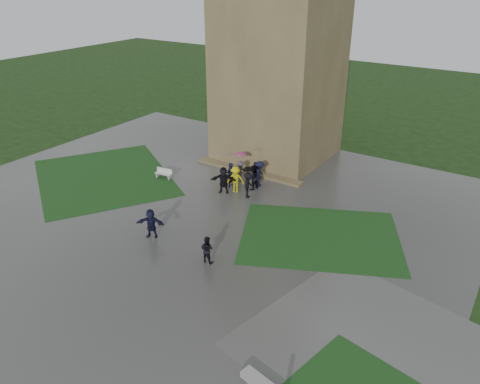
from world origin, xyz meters
The scene contains 10 objects.
ground centered at (0.00, 0.00, 0.00)m, with size 120.00×120.00×0.00m, color black.
plaza centered at (0.00, 2.00, 0.01)m, with size 34.00×34.00×0.02m, color #393937.
lawn_inset_left centered at (-8.50, 4.00, 0.03)m, with size 11.00×9.00×0.01m, color #123512.
lawn_inset_right centered at (8.50, 5.00, 0.03)m, with size 9.00×7.00×0.01m, color #123512.
tower centered at (0.00, 15.00, 9.00)m, with size 8.00×8.00×18.00m, color brown.
tower_plinth centered at (0.00, 10.60, 0.13)m, with size 9.00×0.80×0.22m, color brown.
bench centered at (-4.64, 6.33, 0.40)m, with size 1.32×0.58×0.74m.
visitor_cluster centered at (1.17, 7.98, 1.18)m, with size 3.23×3.88×2.61m.
pedestrian_mid centered at (0.35, -0.32, 0.90)m, with size 1.63×0.59×1.76m, color black.
pedestrian_near centered at (4.56, -0.60, 0.78)m, with size 0.74×0.42×1.51m, color black.
Camera 1 is at (17.37, -16.97, 14.14)m, focal length 35.00 mm.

